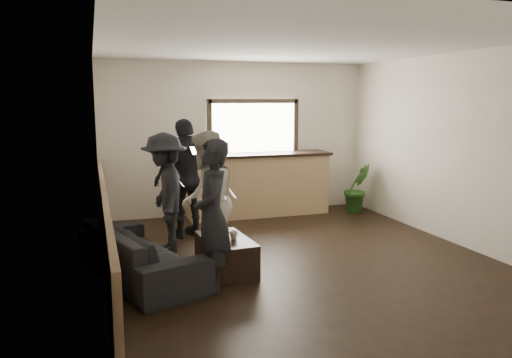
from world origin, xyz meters
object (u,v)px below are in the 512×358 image
object	(u,v)px
coffee_table	(226,255)
potted_plant	(357,188)
person_d	(187,178)
person_b	(206,200)
bar_counter	(258,181)
person_a	(212,215)
person_c	(165,193)
sofa	(140,252)
cup_b	(234,235)
cup_a	(210,231)

from	to	relation	value
coffee_table	potted_plant	size ratio (longest dim) A/B	1.04
coffee_table	person_d	xyz separation A→B (m)	(-0.15, 1.76, 0.70)
person_b	person_d	distance (m)	1.53
coffee_table	person_d	world-z (taller)	person_d
bar_counter	person_a	xyz separation A→B (m)	(-1.64, -3.34, 0.21)
person_b	person_c	world-z (taller)	person_b
person_b	sofa	bearing A→B (deg)	-65.18
person_a	potted_plant	bearing A→B (deg)	140.70
cup_b	person_a	bearing A→B (deg)	-130.85
bar_counter	cup_a	size ratio (longest dim) A/B	21.15
bar_counter	coffee_table	distance (m)	3.17
sofa	person_b	bearing A→B (deg)	-101.37
sofa	person_c	xyz separation A→B (m)	(0.45, 0.94, 0.53)
sofa	cup_b	bearing A→B (deg)	-119.09
potted_plant	person_a	world-z (taller)	person_a
potted_plant	cup_b	bearing A→B (deg)	-141.17
sofa	coffee_table	xyz separation A→B (m)	(1.03, -0.14, -0.10)
cup_b	potted_plant	size ratio (longest dim) A/B	0.12
cup_a	bar_counter	bearing A→B (deg)	60.04
person_a	person_c	bearing A→B (deg)	-158.65
cup_b	person_c	world-z (taller)	person_c
cup_a	person_b	world-z (taller)	person_b
cup_a	person_d	distance (m)	1.60
cup_a	person_c	size ratio (longest dim) A/B	0.08
sofa	person_d	xyz separation A→B (m)	(0.88, 1.62, 0.61)
bar_counter	person_b	xyz separation A→B (m)	(-1.54, -2.60, 0.23)
cup_a	cup_b	distance (m)	0.38
person_b	coffee_table	bearing A→B (deg)	56.92
coffee_table	potted_plant	distance (m)	4.04
sofa	potted_plant	bearing A→B (deg)	-79.13
coffee_table	person_a	world-z (taller)	person_a
person_b	person_d	xyz separation A→B (m)	(0.03, 1.53, 0.05)
potted_plant	person_b	size ratio (longest dim) A/B	0.53
potted_plant	person_c	distance (m)	4.04
person_a	person_b	distance (m)	0.74
person_a	person_b	xyz separation A→B (m)	(0.10, 0.73, 0.02)
sofa	person_a	world-z (taller)	person_a
person_c	sofa	bearing A→B (deg)	-24.59
person_b	person_d	world-z (taller)	person_d
sofa	person_c	distance (m)	1.17
sofa	cup_b	xyz separation A→B (m)	(1.11, -0.23, 0.17)
sofa	person_d	world-z (taller)	person_d
coffee_table	person_c	world-z (taller)	person_c
potted_plant	person_c	bearing A→B (deg)	-160.35
bar_counter	potted_plant	size ratio (longest dim) A/B	2.91
sofa	coffee_table	bearing A→B (deg)	-115.42
person_c	person_d	distance (m)	0.81
bar_counter	person_a	world-z (taller)	bar_counter
sofa	person_a	size ratio (longest dim) A/B	1.25
sofa	potted_plant	distance (m)	4.82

